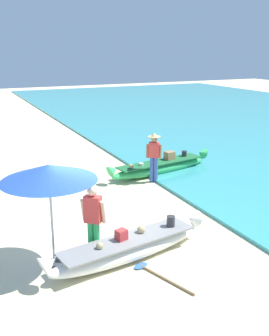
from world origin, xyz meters
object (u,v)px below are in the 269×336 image
at_px(patio_umbrella_large, 49,173).
at_px(paddle, 156,274).
at_px(boat_white_foreground, 129,248).
at_px(person_vendor_hatted, 154,154).
at_px(boat_green_midground, 161,167).
at_px(person_tourist_customer, 93,218).

bearing_deg(patio_umbrella_large, paddle, -36.38).
bearing_deg(boat_white_foreground, person_vendor_hatted, 56.58).
bearing_deg(boat_green_midground, boat_white_foreground, -124.83).
bearing_deg(boat_green_midground, person_tourist_customer, -131.60).
height_order(boat_white_foreground, person_vendor_hatted, person_vendor_hatted).
distance_m(boat_green_midground, patio_umbrella_large, 7.32).
xyz_separation_m(person_vendor_hatted, person_tourist_customer, (-3.67, -4.15, -0.05)).
bearing_deg(boat_white_foreground, paddle, -74.62).
height_order(person_tourist_customer, paddle, person_tourist_customer).
distance_m(boat_white_foreground, paddle, 0.92).
relative_size(boat_white_foreground, patio_umbrella_large, 1.84).
relative_size(boat_white_foreground, person_vendor_hatted, 2.37).
xyz_separation_m(boat_green_midground, person_tourist_customer, (-4.35, -4.90, 0.70)).
relative_size(person_vendor_hatted, paddle, 1.14).
distance_m(person_vendor_hatted, paddle, 6.11).
bearing_deg(person_vendor_hatted, boat_green_midground, 47.69).
xyz_separation_m(person_vendor_hatted, patio_umbrella_large, (-4.55, -4.04, 1.06)).
xyz_separation_m(boat_green_midground, paddle, (-3.43, -6.12, -0.24)).
distance_m(patio_umbrella_large, paddle, 3.04).
distance_m(boat_white_foreground, boat_green_midground, 6.41).
xyz_separation_m(boat_white_foreground, paddle, (0.24, -0.86, -0.25)).
bearing_deg(person_tourist_customer, paddle, -52.73).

